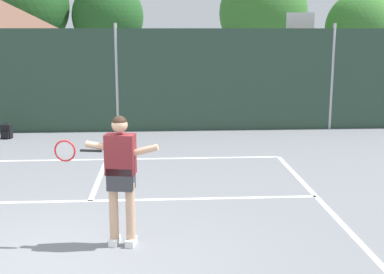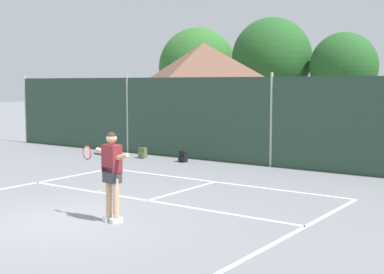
% 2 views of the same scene
% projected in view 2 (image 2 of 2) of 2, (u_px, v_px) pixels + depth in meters
% --- Properties ---
extents(ground_plane, '(120.00, 120.00, 0.00)m').
position_uv_depth(ground_plane, '(70.00, 222.00, 11.05)').
color(ground_plane, slate).
extents(court_markings, '(8.30, 11.10, 0.01)m').
position_uv_depth(court_markings, '(93.00, 216.00, 11.58)').
color(court_markings, white).
rests_on(court_markings, ground).
extents(chainlink_fence, '(26.09, 0.09, 3.20)m').
position_uv_depth(chainlink_fence, '(271.00, 122.00, 18.21)').
color(chainlink_fence, '#284233').
rests_on(chainlink_fence, ground).
extents(clubhouse_building, '(5.40, 4.35, 4.67)m').
position_uv_depth(clubhouse_building, '(203.00, 92.00, 24.83)').
color(clubhouse_building, silver).
rests_on(clubhouse_building, ground).
extents(treeline_backdrop, '(25.46, 4.27, 6.35)m').
position_uv_depth(treeline_backdrop, '(335.00, 65.00, 27.16)').
color(treeline_backdrop, brown).
rests_on(treeline_backdrop, ground).
extents(tennis_player, '(1.44, 0.32, 1.85)m').
position_uv_depth(tennis_player, '(112.00, 168.00, 10.96)').
color(tennis_player, silver).
rests_on(tennis_player, ground).
extents(tennis_ball, '(0.07, 0.07, 0.07)m').
position_uv_depth(tennis_ball, '(100.00, 191.00, 14.00)').
color(tennis_ball, '#CCE033').
rests_on(tennis_ball, ground).
extents(backpack_olive, '(0.29, 0.25, 0.46)m').
position_uv_depth(backpack_olive, '(142.00, 153.00, 20.37)').
color(backpack_olive, '#566038').
rests_on(backpack_olive, ground).
extents(backpack_black, '(0.31, 0.28, 0.46)m').
position_uv_depth(backpack_black, '(183.00, 157.00, 19.37)').
color(backpack_black, black).
rests_on(backpack_black, ground).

